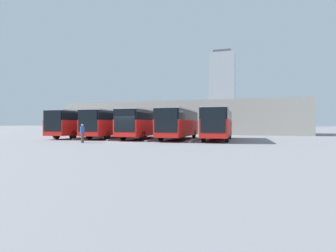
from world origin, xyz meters
name	(u,v)px	position (x,y,z in m)	size (l,w,h in m)	color
ground_plane	(124,142)	(0.00, 0.00, 0.00)	(600.00, 600.00, 0.00)	gray
bus_0	(218,123)	(-8.66, -5.22, 1.87)	(2.69, 10.87, 3.36)	red
curb_divider_0	(196,140)	(-6.50, -3.62, 0.07)	(0.24, 6.66, 0.15)	#9E9E99
bus_1	(179,123)	(-4.33, -5.09, 1.87)	(2.69, 10.87, 3.36)	red
curb_divider_1	(156,139)	(-2.17, -3.50, 0.07)	(0.24, 6.66, 0.15)	#9E9E99
bus_2	(144,123)	(0.00, -5.35, 1.87)	(2.69, 10.87, 3.36)	red
curb_divider_2	(121,139)	(2.17, -3.75, 0.07)	(0.24, 6.66, 0.15)	#9E9E99
bus_3	(112,123)	(4.33, -5.63, 1.87)	(2.69, 10.87, 3.36)	red
curb_divider_3	(90,138)	(6.50, -4.03, 0.07)	(0.24, 6.66, 0.15)	#9E9E99
bus_4	(81,123)	(8.66, -5.52, 1.87)	(2.69, 10.87, 3.36)	red
pedestrian	(82,133)	(3.05, 2.40, 0.94)	(0.49, 0.49, 1.75)	brown
station_building	(181,118)	(0.00, -23.63, 2.90)	(42.51, 12.23, 5.74)	#A8A399
office_tower	(222,90)	(5.81, -184.04, 28.66)	(18.93, 18.93, 58.51)	#ADB2B7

